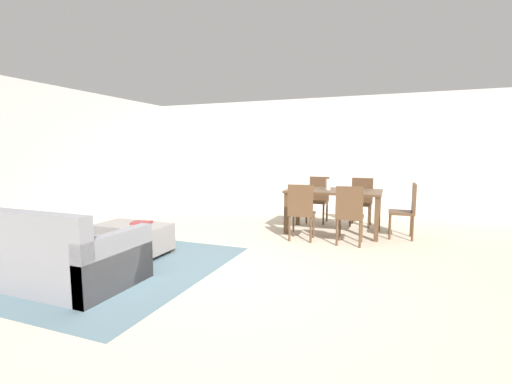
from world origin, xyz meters
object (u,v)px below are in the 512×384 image
(vase_centerpiece, at_px, (328,184))
(dining_chair_near_right, at_px, (350,212))
(couch, at_px, (46,256))
(book_on_ottoman, at_px, (142,223))
(dining_table, at_px, (334,195))
(dining_chair_far_left, at_px, (318,197))
(dining_chair_near_left, at_px, (301,209))
(dining_chair_far_right, at_px, (361,199))
(dining_chair_head_east, at_px, (407,207))
(ottoman_table, at_px, (133,237))

(vase_centerpiece, bearing_deg, dining_chair_near_right, -59.37)
(couch, distance_m, book_on_ottoman, 1.30)
(dining_chair_near_right, height_order, vase_centerpiece, vase_centerpiece)
(dining_table, height_order, vase_centerpiece, vase_centerpiece)
(dining_chair_far_left, xyz_separation_m, vase_centerpiece, (0.34, -0.84, 0.34))
(dining_chair_near_left, height_order, dining_chair_far_right, same)
(dining_chair_near_left, relative_size, dining_chair_head_east, 1.00)
(ottoman_table, distance_m, dining_chair_far_left, 3.76)
(dining_chair_near_left, height_order, book_on_ottoman, dining_chair_near_left)
(couch, bearing_deg, dining_table, 53.81)
(couch, bearing_deg, dining_chair_far_right, 55.32)
(ottoman_table, bearing_deg, vase_centerpiece, 45.36)
(dining_chair_near_left, xyz_separation_m, dining_chair_head_east, (1.59, 0.78, 0.00))
(dining_table, relative_size, dining_chair_head_east, 1.76)
(dining_chair_near_right, xyz_separation_m, vase_centerpiece, (-0.47, 0.79, 0.34))
(dining_chair_far_left, xyz_separation_m, dining_chair_far_right, (0.85, -0.02, 0.00))
(couch, distance_m, ottoman_table, 1.20)
(dining_chair_far_right, height_order, book_on_ottoman, dining_chair_far_right)
(couch, bearing_deg, vase_centerpiece, 54.67)
(couch, relative_size, vase_centerpiece, 10.51)
(dining_chair_far_left, bearing_deg, dining_table, -61.99)
(dining_table, height_order, dining_chair_head_east, dining_chair_head_east)
(dining_chair_head_east, distance_m, book_on_ottoman, 4.19)
(ottoman_table, bearing_deg, dining_chair_far_right, 48.28)
(dining_chair_near_right, bearing_deg, ottoman_table, -150.72)
(couch, xyz_separation_m, dining_chair_head_east, (3.81, 3.54, 0.24))
(dining_chair_far_left, xyz_separation_m, book_on_ottoman, (-1.88, -3.12, -0.08))
(ottoman_table, distance_m, vase_centerpiece, 3.35)
(dining_table, height_order, dining_chair_far_left, dining_chair_far_left)
(couch, height_order, ottoman_table, couch)
(dining_chair_head_east, bearing_deg, ottoman_table, -146.99)
(couch, relative_size, book_on_ottoman, 7.78)
(dining_chair_near_right, distance_m, book_on_ottoman, 3.07)
(dining_chair_far_left, bearing_deg, couch, -116.35)
(dining_chair_far_left, relative_size, book_on_ottoman, 3.54)
(vase_centerpiece, bearing_deg, dining_chair_far_right, 58.26)
(couch, relative_size, dining_chair_near_right, 2.20)
(dining_chair_near_left, distance_m, dining_chair_far_left, 1.62)
(dining_chair_far_left, height_order, vase_centerpiece, vase_centerpiece)
(couch, height_order, dining_chair_near_left, dining_chair_near_left)
(dining_chair_far_right, height_order, dining_chair_head_east, same)
(dining_chair_head_east, xyz_separation_m, book_on_ottoman, (-3.52, -2.28, -0.08))
(dining_chair_near_right, distance_m, dining_chair_head_east, 1.15)
(dining_chair_far_right, distance_m, dining_chair_head_east, 1.14)
(dining_chair_near_left, xyz_separation_m, dining_chair_far_right, (0.80, 1.61, 0.00))
(ottoman_table, relative_size, book_on_ottoman, 3.92)
(dining_chair_near_left, distance_m, dining_chair_near_right, 0.76)
(dining_chair_head_east, bearing_deg, dining_chair_near_left, -153.78)
(dining_chair_head_east, bearing_deg, dining_chair_far_right, 133.87)
(dining_chair_far_right, bearing_deg, dining_chair_far_left, 178.98)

